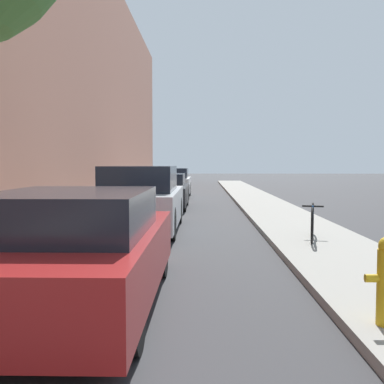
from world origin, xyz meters
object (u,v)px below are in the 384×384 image
object	(u,v)px
parked_car_white	(172,183)
bicycle	(312,222)
parked_car_silver	(141,200)
parked_car_black	(162,191)
parked_car_red	(76,250)

from	to	relation	value
parked_car_white	bicycle	bearing A→B (deg)	-73.98
parked_car_white	bicycle	world-z (taller)	parked_car_white
parked_car_silver	parked_car_black	xyz separation A→B (m)	(0.01, 5.61, -0.13)
parked_car_white	bicycle	distance (m)	13.32
bicycle	parked_car_black	bearing A→B (deg)	130.50
parked_car_red	bicycle	xyz separation A→B (m)	(3.64, 3.98, -0.17)
parked_car_black	bicycle	xyz separation A→B (m)	(3.67, -7.45, -0.14)
parked_car_black	parked_car_silver	bearing A→B (deg)	-90.09
parked_car_black	parked_car_white	world-z (taller)	parked_car_white
parked_car_red	parked_car_black	distance (m)	11.42
parked_car_black	bicycle	size ratio (longest dim) A/B	2.37
parked_car_silver	parked_car_white	bearing A→B (deg)	89.97
parked_car_red	bicycle	size ratio (longest dim) A/B	2.56
parked_car_white	parked_car_silver	bearing A→B (deg)	-90.03
parked_car_black	parked_car_white	distance (m)	5.35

